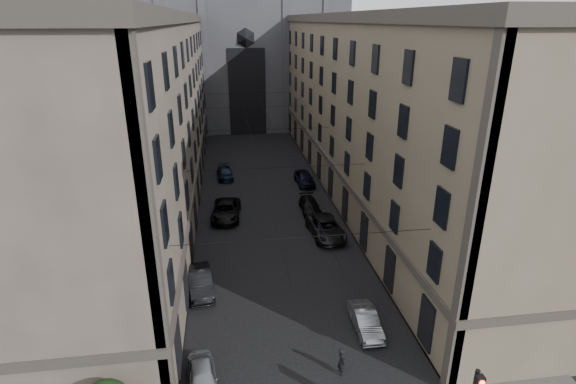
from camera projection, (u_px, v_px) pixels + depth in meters
name	position (u px, v px, depth m)	size (l,w,h in m)	color
sidewalk_left	(168.00, 197.00, 48.97)	(7.00, 80.00, 0.15)	#383533
sidewalk_right	(354.00, 188.00, 51.72)	(7.00, 80.00, 0.15)	#383533
building_left	(129.00, 114.00, 45.25)	(13.60, 60.60, 18.85)	#4A4238
building_right	(385.00, 107.00, 48.77)	(13.60, 60.60, 18.85)	brown
gothic_tower	(242.00, 22.00, 79.96)	(35.00, 23.00, 58.00)	#2D2D33
tram_wires	(262.00, 131.00, 47.42)	(14.00, 60.00, 0.43)	black
car_left_near	(203.00, 378.00, 23.52)	(1.54, 3.83, 1.30)	gray
car_left_midnear	(200.00, 282.00, 31.93)	(1.63, 4.67, 1.54)	black
car_left_midfar	(226.00, 210.00, 43.81)	(2.63, 5.71, 1.59)	black
car_left_far	(225.00, 173.00, 54.91)	(1.82, 4.48, 1.30)	black
car_right_near	(366.00, 321.00, 28.01)	(1.37, 3.93, 1.30)	gray
car_right_midnear	(326.00, 228.00, 40.13)	(2.65, 5.74, 1.60)	black
car_right_midfar	(310.00, 206.00, 45.30)	(1.81, 4.46, 1.29)	black
car_right_far	(304.00, 178.00, 52.75)	(1.88, 4.67, 1.59)	black
pedestrian	(341.00, 361.00, 24.43)	(0.61, 0.40, 1.66)	black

